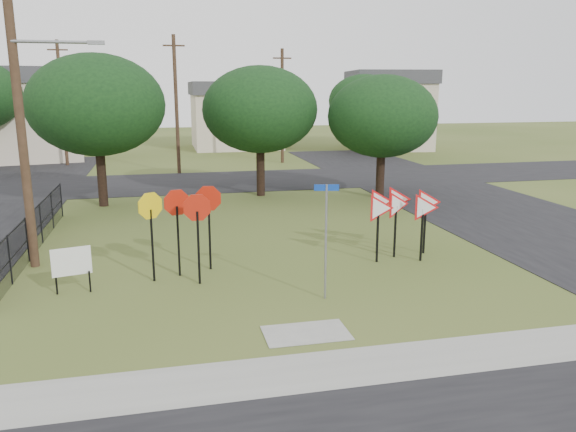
% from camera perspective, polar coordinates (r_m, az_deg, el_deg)
% --- Properties ---
extents(ground, '(140.00, 140.00, 0.00)m').
position_cam_1_polar(ground, '(15.67, -0.38, -8.26)').
color(ground, '#40511E').
extents(sidewalk, '(30.00, 1.60, 0.02)m').
position_cam_1_polar(sidewalk, '(11.97, 4.10, -15.30)').
color(sidewalk, gray).
rests_on(sidewalk, ground).
extents(planting_strip, '(30.00, 0.80, 0.02)m').
position_cam_1_polar(planting_strip, '(10.98, 6.00, -18.15)').
color(planting_strip, '#40511E').
rests_on(planting_strip, ground).
extents(street_right, '(8.00, 50.00, 0.02)m').
position_cam_1_polar(street_right, '(29.16, 18.80, 1.04)').
color(street_right, black).
rests_on(street_right, ground).
extents(street_far, '(60.00, 8.00, 0.02)m').
position_cam_1_polar(street_far, '(34.88, -7.46, 3.48)').
color(street_far, black).
rests_on(street_far, ground).
extents(curb_pad, '(2.00, 1.20, 0.02)m').
position_cam_1_polar(curb_pad, '(13.52, 1.85, -11.80)').
color(curb_pad, gray).
rests_on(curb_pad, ground).
extents(street_name_sign, '(0.65, 0.15, 3.18)m').
position_cam_1_polar(street_name_sign, '(15.08, 3.87, -1.91)').
color(street_name_sign, gray).
rests_on(street_name_sign, ground).
extents(stop_sign_cluster, '(2.53, 1.44, 2.72)m').
position_cam_1_polar(stop_sign_cluster, '(17.02, -10.54, 0.25)').
color(stop_sign_cluster, black).
rests_on(stop_sign_cluster, ground).
extents(yield_sign_cluster, '(3.00, 1.73, 2.34)m').
position_cam_1_polar(yield_sign_cluster, '(19.35, 11.29, 0.92)').
color(yield_sign_cluster, black).
rests_on(yield_sign_cluster, ground).
extents(info_board, '(1.04, 0.30, 1.33)m').
position_cam_1_polar(info_board, '(16.81, -21.14, -4.47)').
color(info_board, black).
rests_on(info_board, ground).
extents(utility_pole_main, '(3.55, 0.33, 10.00)m').
position_cam_1_polar(utility_pole_main, '(19.22, -25.53, 10.34)').
color(utility_pole_main, '#463120').
rests_on(utility_pole_main, ground).
extents(far_pole_a, '(1.40, 0.24, 9.00)m').
position_cam_1_polar(far_pole_a, '(38.31, -11.28, 11.08)').
color(far_pole_a, '#463120').
rests_on(far_pole_a, ground).
extents(far_pole_b, '(1.40, 0.24, 8.50)m').
position_cam_1_polar(far_pole_b, '(43.27, -0.58, 11.17)').
color(far_pole_b, '#463120').
rests_on(far_pole_b, ground).
extents(far_pole_c, '(1.40, 0.24, 9.00)m').
position_cam_1_polar(far_pole_c, '(44.82, -21.97, 10.64)').
color(far_pole_c, '#463120').
rests_on(far_pole_c, ground).
extents(fence_run, '(0.05, 11.55, 1.50)m').
position_cam_1_polar(fence_run, '(21.57, -24.36, -1.33)').
color(fence_run, black).
rests_on(fence_run, ground).
extents(house_left, '(10.58, 8.88, 7.20)m').
position_cam_1_polar(house_left, '(49.53, -25.79, 9.32)').
color(house_left, beige).
rests_on(house_left, ground).
extents(house_mid, '(8.40, 8.40, 6.20)m').
position_cam_1_polar(house_mid, '(54.80, -5.36, 10.23)').
color(house_mid, beige).
rests_on(house_mid, ground).
extents(house_right, '(8.30, 8.30, 7.20)m').
position_cam_1_polar(house_right, '(54.57, 10.20, 10.60)').
color(house_right, beige).
rests_on(house_right, ground).
extents(tree_near_left, '(6.40, 6.40, 7.27)m').
position_cam_1_polar(tree_near_left, '(28.43, -18.88, 10.61)').
color(tree_near_left, black).
rests_on(tree_near_left, ground).
extents(tree_near_mid, '(6.00, 6.00, 6.80)m').
position_cam_1_polar(tree_near_mid, '(29.74, -2.87, 10.74)').
color(tree_near_mid, black).
rests_on(tree_near_mid, ground).
extents(tree_near_right, '(5.60, 5.60, 6.33)m').
position_cam_1_polar(tree_near_right, '(29.50, 9.57, 9.94)').
color(tree_near_right, black).
rests_on(tree_near_right, ground).
extents(tree_far_right, '(6.00, 6.00, 6.80)m').
position_cam_1_polar(tree_far_right, '(49.36, 7.71, 11.50)').
color(tree_far_right, black).
rests_on(tree_far_right, ground).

